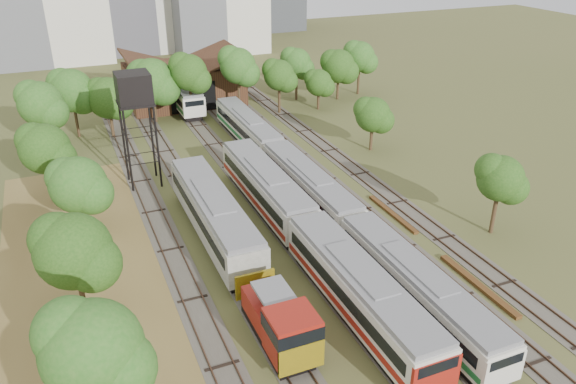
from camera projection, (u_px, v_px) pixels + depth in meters
name	position (u px, v px, depth m)	size (l,w,h in m)	color
ground	(417.00, 347.00, 35.90)	(240.00, 240.00, 0.00)	#475123
dry_grass_patch	(111.00, 343.00, 36.20)	(14.00, 60.00, 0.04)	brown
tracks	(267.00, 191.00, 56.31)	(24.60, 80.00, 0.19)	#4C473D
railcar_red_set	(306.00, 232.00, 44.90)	(3.16, 34.58, 3.91)	black
railcar_green_set	(309.00, 187.00, 52.91)	(2.83, 52.08, 3.49)	black
railcar_rear	(181.00, 93.00, 80.56)	(3.04, 16.08, 3.77)	black
shunter_locomotive	(282.00, 325.00, 35.01)	(2.93, 8.10, 3.84)	black
old_grey_coach	(214.00, 215.00, 47.21)	(3.26, 18.00, 4.04)	black
water_tower	(134.00, 91.00, 53.74)	(3.34, 3.34, 11.53)	black
rail_pile_near	(478.00, 285.00, 41.73)	(0.56, 8.39, 0.28)	brown
rail_pile_far	(392.00, 214.00, 51.75)	(0.48, 7.66, 0.25)	brown
maintenance_shed	(184.00, 83.00, 82.19)	(16.45, 11.55, 7.58)	#391F14
tree_band_left	(65.00, 206.00, 41.53)	(7.09, 54.65, 8.70)	#382616
tree_band_far	(214.00, 76.00, 74.97)	(46.45, 10.15, 9.27)	#382616
tree_band_right	(385.00, 119.00, 62.65)	(5.16, 41.28, 7.15)	#382616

